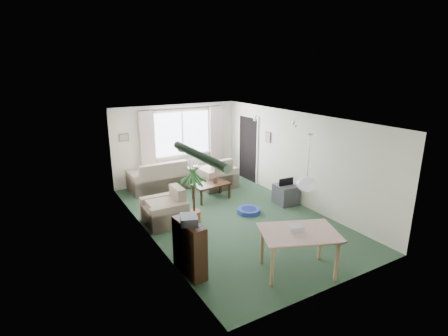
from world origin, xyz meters
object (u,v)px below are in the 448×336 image
sofa (160,175)px  bookshelf (190,248)px  houseplant (194,192)px  armchair_corner (215,172)px  armchair_left (164,206)px  coffee_table (211,191)px  dining_table (298,252)px  tv_cube (286,194)px  pet_bed (249,211)px

sofa → bookshelf: (-1.08, -4.43, 0.05)m
houseplant → armchair_corner: bearing=50.0°
armchair_left → bookshelf: (-0.34, -2.13, 0.07)m
armchair_left → houseplant: 0.76m
coffee_table → bookshelf: size_ratio=1.02×
armchair_left → houseplant: (0.62, -0.28, 0.33)m
coffee_table → bookshelf: bearing=-124.2°
coffee_table → dining_table: bearing=-95.1°
coffee_table → armchair_corner: bearing=55.0°
armchair_left → tv_cube: armchair_left is taller
armchair_corner → dining_table: armchair_corner is taller
armchair_left → coffee_table: size_ratio=0.95×
armchair_corner → tv_cube: (0.96, -2.10, -0.21)m
armchair_left → bookshelf: size_ratio=0.96×
houseplant → dining_table: 2.88m
sofa → tv_cube: bearing=131.2°
sofa → coffee_table: sofa is taller
dining_table → armchair_corner: bearing=78.8°
sofa → dining_table: size_ratio=1.45×
coffee_table → dining_table: 3.88m
tv_cube → armchair_corner: bearing=118.8°
bookshelf → dining_table: size_ratio=0.80×
dining_table → tv_cube: bearing=53.9°
coffee_table → bookshelf: bookshelf is taller
bookshelf → houseplant: houseplant is taller
houseplant → dining_table: houseplant is taller
houseplant → pet_bed: size_ratio=2.64×
armchair_left → dining_table: bearing=24.0°
sofa → tv_cube: (2.46, -2.76, -0.18)m
armchair_left → coffee_table: bearing=116.9°
houseplant → dining_table: size_ratio=1.23×
tv_cube → armchair_left: bearing=176.1°
tv_cube → dining_table: bearing=-121.9°
sofa → tv_cube: size_ratio=3.12×
armchair_corner → dining_table: size_ratio=0.85×
coffee_table → tv_cube: 2.00m
coffee_table → houseplant: size_ratio=0.66×
armchair_corner → coffee_table: armchair_corner is taller
armchair_left → pet_bed: 2.10m
houseplant → armchair_left: bearing=155.7°
bookshelf → armchair_left: bearing=76.5°
sofa → armchair_corner: bearing=155.8°
armchair_corner → pet_bed: armchair_corner is taller
armchair_corner → coffee_table: 1.04m
sofa → armchair_left: sofa is taller
houseplant → bookshelf: bearing=-117.5°
armchair_left → tv_cube: 3.24m
dining_table → pet_bed: 2.67m
dining_table → pet_bed: dining_table is taller
coffee_table → houseplant: 1.59m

